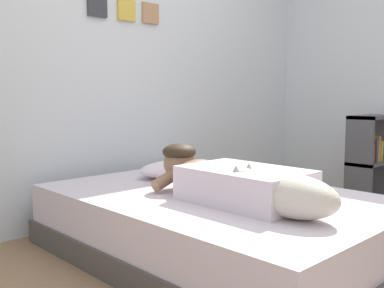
{
  "coord_description": "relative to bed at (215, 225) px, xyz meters",
  "views": [
    {
      "loc": [
        -1.99,
        -1.18,
        0.92
      ],
      "look_at": [
        -0.08,
        0.81,
        0.62
      ],
      "focal_mm": 41.67,
      "sensor_mm": 36.0,
      "label": 1
    }
  ],
  "objects": [
    {
      "name": "pillow",
      "position": [
        0.18,
        0.56,
        0.24
      ],
      "size": [
        0.52,
        0.32,
        0.11
      ],
      "primitive_type": "ellipsoid",
      "color": "silver",
      "rests_on": "bed"
    },
    {
      "name": "bookshelf",
      "position": [
        1.96,
        0.0,
        0.21
      ],
      "size": [
        0.45,
        0.24,
        0.75
      ],
      "color": "#4C4C51",
      "rests_on": "ground"
    },
    {
      "name": "cell_phone",
      "position": [
        -0.15,
        -0.02,
        0.19
      ],
      "size": [
        0.07,
        0.14,
        0.01
      ],
      "primitive_type": "cube",
      "color": "black",
      "rests_on": "bed"
    },
    {
      "name": "bed",
      "position": [
        0.0,
        0.0,
        0.0
      ],
      "size": [
        1.33,
        1.98,
        0.37
      ],
      "color": "#4C4742",
      "rests_on": "ground"
    },
    {
      "name": "ground_plane",
      "position": [
        0.18,
        -0.51,
        -0.18
      ],
      "size": [
        12.39,
        12.39,
        0.0
      ],
      "primitive_type": "plane",
      "color": "#8C6B4C"
    },
    {
      "name": "coffee_cup",
      "position": [
        0.17,
        0.37,
        0.22
      ],
      "size": [
        0.12,
        0.09,
        0.07
      ],
      "color": "teal",
      "rests_on": "bed"
    },
    {
      "name": "person_lying",
      "position": [
        -0.06,
        -0.12,
        0.29
      ],
      "size": [
        0.43,
        0.92,
        0.27
      ],
      "color": "silver",
      "rests_on": "bed"
    },
    {
      "name": "dog",
      "position": [
        -0.12,
        -0.54,
        0.29
      ],
      "size": [
        0.26,
        0.57,
        0.21
      ],
      "color": "beige",
      "rests_on": "bed"
    },
    {
      "name": "back_wall",
      "position": [
        0.18,
        1.14,
        1.07
      ],
      "size": [
        4.2,
        0.12,
        2.5
      ],
      "color": "silver",
      "rests_on": "ground"
    }
  ]
}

